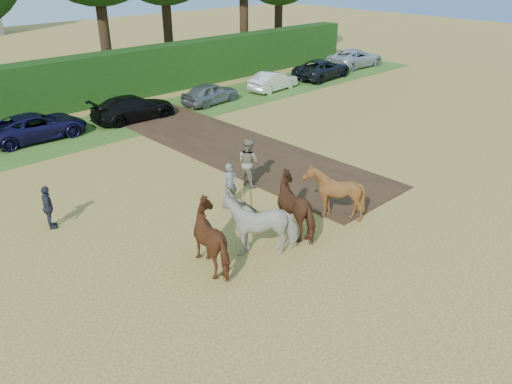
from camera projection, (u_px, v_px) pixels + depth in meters
ground at (324, 205)px, 18.59m from camera, size 120.00×120.00×0.00m
earth_strip at (232, 147)px, 24.10m from camera, size 4.50×17.00×0.05m
grass_verge at (129, 121)px, 27.76m from camera, size 50.00×5.00×0.03m
hedgerow at (88, 81)px, 30.07m from camera, size 46.00×1.60×3.00m
spectator_near at (249, 162)px, 19.77m from camera, size 0.78×0.98×1.96m
spectator_far at (48, 208)px, 16.70m from camera, size 0.65×0.98×1.54m
plough_team at (279, 212)px, 16.00m from camera, size 6.53×4.54×1.91m
parked_cars at (205, 93)px, 30.77m from camera, size 41.10×3.66×1.45m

